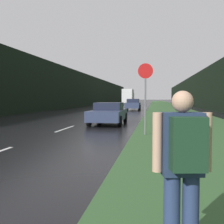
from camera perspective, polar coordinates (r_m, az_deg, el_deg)
grass_verge at (r=40.38m, az=11.52°, el=0.56°), size 6.00×240.00×0.02m
lane_stripe_c at (r=14.66m, az=-9.47°, el=-3.36°), size 0.12×3.00×0.01m
lane_stripe_d at (r=21.40m, az=-3.65°, el=-1.38°), size 0.12×3.00×0.01m
lane_stripe_e at (r=28.26m, az=-0.64°, el=-0.35°), size 0.12×3.00×0.01m
lane_stripe_f at (r=35.18m, az=1.19°, el=0.27°), size 0.12×3.00×0.01m
treeline_far_side at (r=52.26m, az=-7.11°, el=4.53°), size 2.00×140.00×6.28m
treeline_near_side at (r=50.96m, az=17.75°, el=4.21°), size 2.00×140.00×5.84m
stop_sign at (r=11.97m, az=6.79°, el=4.00°), size 0.64×0.07×3.04m
hitchhiker_with_backpack at (r=2.78m, az=14.21°, el=-10.26°), size 0.56×0.45×1.64m
car_passing_near at (r=16.96m, az=-0.68°, el=-0.23°), size 1.93×4.71×1.30m
car_passing_far at (r=36.32m, az=4.28°, el=1.54°), size 1.87×4.19×1.48m
delivery_truck at (r=68.90m, az=3.33°, el=3.15°), size 2.54×8.35×3.72m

